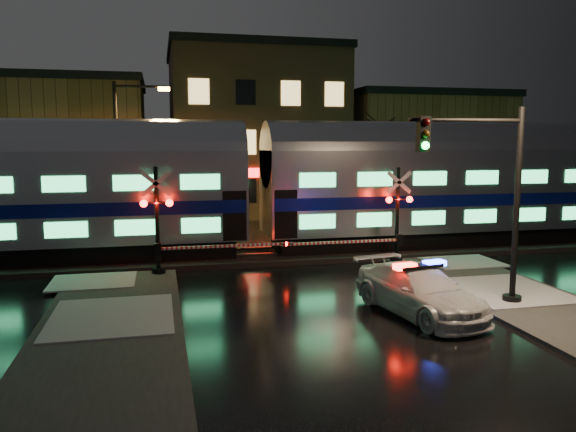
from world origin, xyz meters
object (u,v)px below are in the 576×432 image
object	(u,v)px
police_car	(419,291)
streetlight	(123,153)
crossing_signal_right	(390,225)
traffic_light	(490,203)
crossing_signal_left	(167,231)

from	to	relation	value
police_car	streetlight	world-z (taller)	streetlight
crossing_signal_right	streetlight	world-z (taller)	streetlight
crossing_signal_right	traffic_light	world-z (taller)	traffic_light
traffic_light	streetlight	world-z (taller)	streetlight
crossing_signal_left	police_car	bearing A→B (deg)	-42.47
crossing_signal_right	crossing_signal_left	bearing A→B (deg)	179.98
police_car	crossing_signal_right	xyz separation A→B (m)	(1.92, 6.73, 0.98)
police_car	crossing_signal_right	distance (m)	7.07
crossing_signal_right	police_car	bearing A→B (deg)	-105.95
police_car	crossing_signal_left	world-z (taller)	crossing_signal_left
crossing_signal_left	streetlight	xyz separation A→B (m)	(-1.92, 6.69, 2.89)
crossing_signal_left	streetlight	bearing A→B (deg)	105.99
police_car	crossing_signal_left	size ratio (longest dim) A/B	0.88
police_car	streetlight	distance (m)	16.79
crossing_signal_right	crossing_signal_left	distance (m)	9.28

